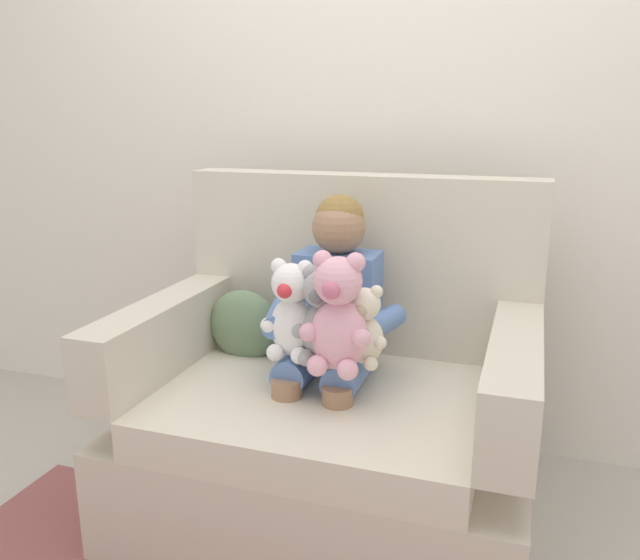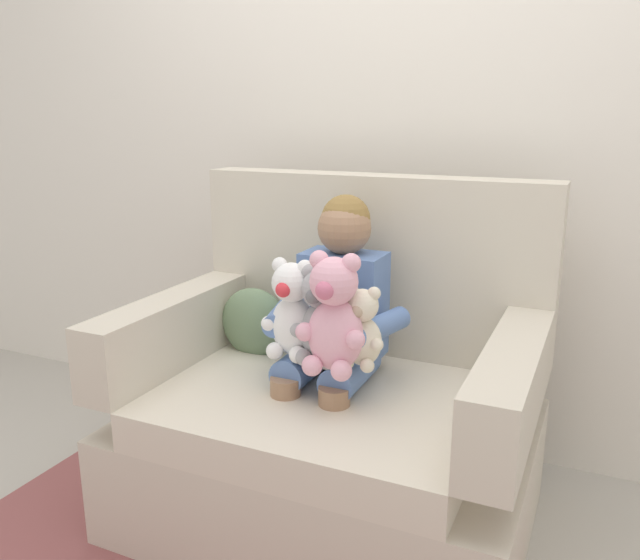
% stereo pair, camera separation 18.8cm
% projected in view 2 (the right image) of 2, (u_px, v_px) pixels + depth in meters
% --- Properties ---
extents(ground_plane, '(8.00, 8.00, 0.00)m').
position_uv_depth(ground_plane, '(329.00, 518.00, 2.13)').
color(ground_plane, '#ADA89E').
extents(back_wall, '(6.00, 0.10, 2.60)m').
position_uv_depth(back_wall, '(406.00, 114.00, 2.42)').
color(back_wall, silver).
rests_on(back_wall, ground).
extents(armchair, '(1.25, 0.89, 1.10)m').
position_uv_depth(armchair, '(335.00, 416.00, 2.08)').
color(armchair, beige).
rests_on(armchair, ground).
extents(seated_child, '(0.45, 0.39, 0.82)m').
position_uv_depth(seated_child, '(336.00, 314.00, 2.02)').
color(seated_child, '#597AB7').
rests_on(seated_child, armchair).
extents(plush_white, '(0.18, 0.15, 0.30)m').
position_uv_depth(plush_white, '(292.00, 311.00, 1.91)').
color(plush_white, white).
rests_on(plush_white, armchair).
extents(plush_cream, '(0.15, 0.12, 0.24)m').
position_uv_depth(plush_cream, '(362.00, 329.00, 1.84)').
color(plush_cream, silver).
rests_on(plush_cream, armchair).
extents(plush_pink, '(0.21, 0.17, 0.35)m').
position_uv_depth(plush_pink, '(334.00, 317.00, 1.79)').
color(plush_pink, '#EAA8BC').
rests_on(plush_pink, armchair).
extents(plush_grey, '(0.18, 0.14, 0.30)m').
position_uv_depth(plush_grey, '(321.00, 318.00, 1.87)').
color(plush_grey, '#9E9EA3').
rests_on(plush_grey, armchair).
extents(throw_pillow, '(0.26, 0.12, 0.26)m').
position_uv_depth(throw_pillow, '(255.00, 324.00, 2.27)').
color(throw_pillow, slate).
rests_on(throw_pillow, armchair).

